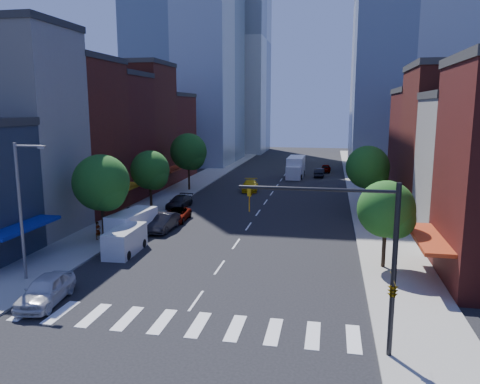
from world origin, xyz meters
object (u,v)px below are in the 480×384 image
object	(u,v)px
cargo_van_near	(125,241)
taxi	(250,186)
traffic_car_oncoming	(319,173)
box_truck	(296,168)
parked_car_rear	(179,202)
parked_car_front	(46,290)
traffic_car_far	(326,168)
parked_car_second	(164,222)
pedestrian_far	(128,215)
parked_car_third	(177,215)
pedestrian_near	(98,231)
cargo_van_far	(131,225)

from	to	relation	value
cargo_van_near	taxi	xyz separation A→B (m)	(4.93, 29.48, -0.26)
taxi	traffic_car_oncoming	world-z (taller)	taxi
box_truck	parked_car_rear	bearing A→B (deg)	-111.83
parked_car_front	traffic_car_far	world-z (taller)	parked_car_front
taxi	traffic_car_far	xyz separation A→B (m)	(9.99, 21.34, -0.04)
parked_car_second	box_truck	distance (m)	37.57
parked_car_rear	taxi	distance (m)	13.76
parked_car_rear	taxi	size ratio (longest dim) A/B	0.92
pedestrian_far	parked_car_third	bearing A→B (deg)	103.28
cargo_van_near	pedestrian_near	bearing A→B (deg)	141.32
cargo_van_far	box_truck	world-z (taller)	box_truck
parked_car_rear	traffic_car_oncoming	world-z (taller)	traffic_car_oncoming
traffic_car_far	pedestrian_near	xyz separation A→B (m)	(-18.66, -48.01, 0.22)
box_truck	pedestrian_far	distance (m)	37.21
parked_car_second	cargo_van_far	world-z (taller)	cargo_van_far
cargo_van_near	traffic_car_oncoming	xyz separation A→B (m)	(13.95, 44.76, -0.28)
taxi	pedestrian_near	bearing A→B (deg)	-114.64
parked_car_rear	cargo_van_far	bearing A→B (deg)	-87.11
parked_car_front	taxi	size ratio (longest dim) A/B	0.94
parked_car_front	traffic_car_far	bearing A→B (deg)	68.89
cargo_van_near	box_truck	xyz separation A→B (m)	(10.11, 43.47, 0.57)
parked_car_front	parked_car_third	world-z (taller)	parked_car_front
parked_car_third	parked_car_rear	bearing A→B (deg)	103.07
pedestrian_far	pedestrian_near	bearing A→B (deg)	-12.57
traffic_car_oncoming	parked_car_rear	bearing A→B (deg)	63.89
parked_car_front	traffic_car_far	size ratio (longest dim) A/B	1.17
parked_car_rear	box_truck	xyz separation A→B (m)	(11.26, 26.34, 0.89)
parked_car_front	cargo_van_far	bearing A→B (deg)	87.07
parked_car_third	pedestrian_near	distance (m)	9.22
parked_car_third	parked_car_rear	xyz separation A→B (m)	(-1.75, 6.19, 0.04)
taxi	parked_car_rear	bearing A→B (deg)	-122.88
parked_car_rear	traffic_car_far	xyz separation A→B (m)	(16.08, 33.69, 0.02)
cargo_van_near	parked_car_rear	bearing A→B (deg)	92.20
traffic_car_oncoming	traffic_car_far	world-z (taller)	traffic_car_oncoming
traffic_car_oncoming	traffic_car_far	size ratio (longest dim) A/B	1.06
pedestrian_near	pedestrian_far	world-z (taller)	pedestrian_near
parked_car_second	taxi	world-z (taller)	parked_car_second
parked_car_second	taxi	size ratio (longest dim) A/B	0.94
pedestrian_near	cargo_van_near	bearing A→B (deg)	-109.34
traffic_car_far	pedestrian_near	size ratio (longest dim) A/B	2.68
parked_car_third	traffic_car_oncoming	xyz separation A→B (m)	(13.36, 33.81, 0.08)
parked_car_rear	parked_car_front	bearing A→B (deg)	-84.35
parked_car_front	taxi	distance (m)	39.64
parked_car_third	traffic_car_far	world-z (taller)	traffic_car_far
taxi	box_truck	distance (m)	14.94
parked_car_front	parked_car_rear	size ratio (longest dim) A/B	1.03
taxi	pedestrian_near	world-z (taller)	pedestrian_near
cargo_van_far	traffic_car_far	bearing A→B (deg)	78.23
parked_car_second	traffic_car_oncoming	xyz separation A→B (m)	(13.36, 37.62, -0.08)
parked_car_front	parked_car_rear	bearing A→B (deg)	84.64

